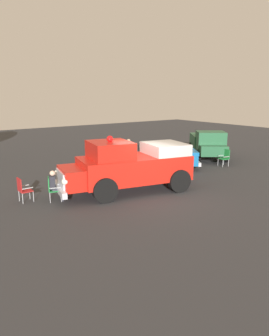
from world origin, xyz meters
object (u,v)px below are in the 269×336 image
object	(u,v)px
vintage_fire_truck	(130,166)
classic_hot_rod	(160,156)
parked_pickup	(208,143)
spectator_seated	(55,185)
lawn_chair_by_car	(225,156)
spectator_standing	(129,151)
lawn_chair_spare	(23,188)
lawn_chair_near_truck	(52,187)

from	to	relation	value
vintage_fire_truck	classic_hot_rod	size ratio (longest dim) A/B	1.35
parked_pickup	spectator_seated	bearing A→B (deg)	-77.83
classic_hot_rod	lawn_chair_by_car	world-z (taller)	classic_hot_rod
classic_hot_rod	parked_pickup	xyz separation A→B (m)	(-0.64, 4.82, 0.24)
spectator_standing	lawn_chair_spare	bearing A→B (deg)	-68.21
lawn_chair_near_truck	lawn_chair_by_car	bearing A→B (deg)	90.63
spectator_standing	spectator_seated	bearing A→B (deg)	-60.06
lawn_chair_by_car	spectator_seated	distance (m)	10.97
vintage_fire_truck	parked_pickup	xyz separation A→B (m)	(-3.33, 8.91, -0.21)
vintage_fire_truck	lawn_chair_by_car	size ratio (longest dim) A/B	6.15
vintage_fire_truck	lawn_chair_by_car	bearing A→B (deg)	96.46
lawn_chair_spare	spectator_seated	size ratio (longest dim) A/B	0.79
spectator_seated	spectator_standing	size ratio (longest dim) A/B	0.77
parked_pickup	lawn_chair_spare	distance (m)	13.43
classic_hot_rod	parked_pickup	distance (m)	4.86
lawn_chair_spare	parked_pickup	bearing A→B (deg)	98.53
classic_hot_rod	lawn_chair_spare	distance (m)	8.57
classic_hot_rod	spectator_seated	bearing A→B (deg)	-74.89
vintage_fire_truck	parked_pickup	size ratio (longest dim) A/B	1.28
spectator_seated	classic_hot_rod	bearing A→B (deg)	105.11
classic_hot_rod	lawn_chair_by_car	distance (m)	4.06
classic_hot_rod	lawn_chair_near_truck	size ratio (longest dim) A/B	4.55
vintage_fire_truck	spectator_standing	distance (m)	5.14
parked_pickup	spectator_seated	world-z (taller)	parked_pickup
classic_hot_rod	spectator_seated	xyz separation A→B (m)	(1.98, -7.33, -0.05)
parked_pickup	vintage_fire_truck	bearing A→B (deg)	-69.53
spectator_standing	vintage_fire_truck	bearing A→B (deg)	-34.30
lawn_chair_spare	spectator_seated	distance (m)	1.30
parked_pickup	lawn_chair_by_car	size ratio (longest dim) A/B	4.80
lawn_chair_near_truck	spectator_seated	world-z (taller)	spectator_seated
vintage_fire_truck	parked_pickup	world-z (taller)	vintage_fire_truck
classic_hot_rod	parked_pickup	world-z (taller)	parked_pickup
vintage_fire_truck	lawn_chair_near_truck	world-z (taller)	vintage_fire_truck
lawn_chair_by_car	classic_hot_rod	bearing A→B (deg)	-116.49
vintage_fire_truck	spectator_standing	bearing A→B (deg)	145.70
classic_hot_rod	parked_pickup	size ratio (longest dim) A/B	0.95
classic_hot_rod	lawn_chair_near_truck	distance (m)	7.70
vintage_fire_truck	lawn_chair_spare	xyz separation A→B (m)	(-1.33, -4.37, -0.61)
spectator_seated	spectator_standing	world-z (taller)	spectator_standing
lawn_chair_by_car	lawn_chair_near_truck	bearing A→B (deg)	-89.37
vintage_fire_truck	lawn_chair_near_truck	xyz separation A→B (m)	(-0.75, -3.37, -0.61)
vintage_fire_truck	lawn_chair_by_car	distance (m)	7.80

